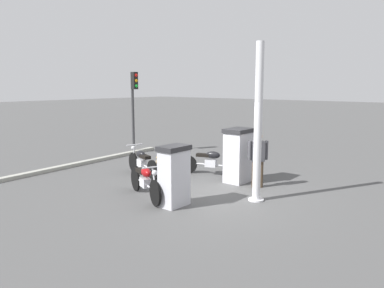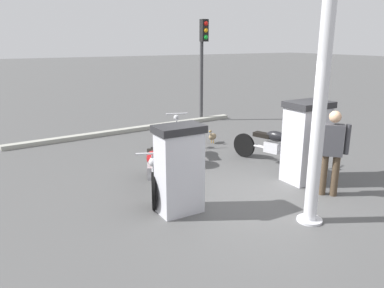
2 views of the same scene
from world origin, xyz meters
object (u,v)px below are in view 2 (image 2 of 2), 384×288
object	(u,v)px
attendant_person	(332,148)
roadside_traffic_light	(203,52)
fuel_pump_far	(179,169)
canopy_support_pole	(320,103)
motorcycle_near_pump	(272,145)
motorcycle_far_pump	(153,168)
fuel_pump_near	(306,141)
wandering_duck	(212,136)
motorcycle_extra	(181,137)

from	to	relation	value
attendant_person	roadside_traffic_light	xyz separation A→B (m)	(6.85, -1.51, 1.47)
fuel_pump_far	canopy_support_pole	size ratio (longest dim) A/B	0.38
fuel_pump_far	motorcycle_near_pump	bearing A→B (deg)	-69.35
motorcycle_far_pump	canopy_support_pole	xyz separation A→B (m)	(-2.33, -1.65, 1.42)
fuel_pump_near	motorcycle_near_pump	world-z (taller)	fuel_pump_near
fuel_pump_near	canopy_support_pole	bearing A→B (deg)	137.12
motorcycle_far_pump	wandering_duck	bearing A→B (deg)	-50.66
motorcycle_near_pump	canopy_support_pole	world-z (taller)	canopy_support_pole
attendant_person	motorcycle_far_pump	bearing A→B (deg)	57.51
fuel_pump_far	motorcycle_extra	xyz separation A→B (m)	(2.78, -1.54, -0.28)
fuel_pump_near	roadside_traffic_light	size ratio (longest dim) A/B	0.47
motorcycle_near_pump	wandering_duck	size ratio (longest dim) A/B	4.87
motorcycle_extra	canopy_support_pole	bearing A→B (deg)	-178.83
motorcycle_far_pump	roadside_traffic_light	size ratio (longest dim) A/B	0.58
motorcycle_far_pump	attendant_person	distance (m)	3.28
fuel_pump_near	motorcycle_far_pump	size ratio (longest dim) A/B	0.82
motorcycle_near_pump	attendant_person	xyz separation A→B (m)	(-1.92, 0.34, 0.44)
roadside_traffic_light	fuel_pump_far	bearing A→B (deg)	145.25
fuel_pump_near	fuel_pump_far	distance (m)	2.87
roadside_traffic_light	fuel_pump_near	bearing A→B (deg)	167.50
wandering_duck	motorcycle_far_pump	bearing A→B (deg)	129.34
motorcycle_near_pump	motorcycle_far_pump	bearing A→B (deg)	93.15
motorcycle_extra	roadside_traffic_light	size ratio (longest dim) A/B	0.59
motorcycle_far_pump	wandering_duck	distance (m)	3.74
motorcycle_far_pump	attendant_person	xyz separation A→B (m)	(-1.75, -2.75, 0.43)
attendant_person	fuel_pump_far	bearing A→B (deg)	74.20
motorcycle_far_pump	attendant_person	size ratio (longest dim) A/B	1.26
motorcycle_extra	wandering_duck	distance (m)	1.45
motorcycle_near_pump	motorcycle_extra	xyz separation A→B (m)	(1.63, 1.51, 0.01)
motorcycle_extra	fuel_pump_far	bearing A→B (deg)	151.04
fuel_pump_far	motorcycle_extra	distance (m)	3.19
fuel_pump_near	motorcycle_extra	bearing A→B (deg)	25.63
fuel_pump_near	roadside_traffic_light	xyz separation A→B (m)	(6.09, -1.35, 1.54)
motorcycle_far_pump	motorcycle_extra	distance (m)	2.39
fuel_pump_near	motorcycle_extra	world-z (taller)	fuel_pump_near
motorcycle_near_pump	motorcycle_far_pump	distance (m)	3.09
fuel_pump_far	motorcycle_near_pump	size ratio (longest dim) A/B	0.75
motorcycle_near_pump	fuel_pump_far	bearing A→B (deg)	110.65
attendant_person	roadside_traffic_light	bearing A→B (deg)	-12.40
roadside_traffic_light	canopy_support_pole	xyz separation A→B (m)	(-7.43, 2.60, -0.47)
motorcycle_far_pump	wandering_duck	size ratio (longest dim) A/B	4.87
motorcycle_near_pump	canopy_support_pole	distance (m)	3.22
fuel_pump_near	motorcycle_far_pump	bearing A→B (deg)	71.35
motorcycle_extra	wandering_duck	world-z (taller)	motorcycle_extra
motorcycle_extra	wandering_duck	xyz separation A→B (m)	(0.56, -1.31, -0.28)
motorcycle_near_pump	attendant_person	size ratio (longest dim) A/B	1.26
fuel_pump_near	attendant_person	world-z (taller)	fuel_pump_near
roadside_traffic_light	canopy_support_pole	world-z (taller)	canopy_support_pole
wandering_duck	roadside_traffic_light	size ratio (longest dim) A/B	0.12
fuel_pump_far	motorcycle_near_pump	world-z (taller)	fuel_pump_far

